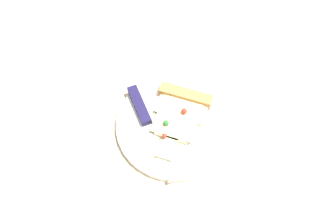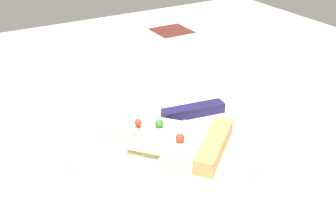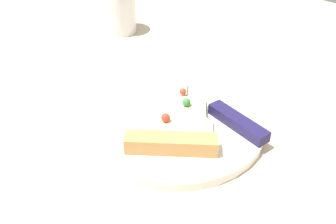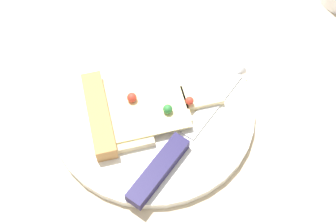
{
  "view_description": "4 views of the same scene",
  "coord_description": "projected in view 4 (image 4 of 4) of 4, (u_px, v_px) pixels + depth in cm",
  "views": [
    {
      "loc": [
        -28.74,
        34.16,
        83.64
      ],
      "look_at": [
        11.74,
        9.63,
        2.52
      ],
      "focal_mm": 45.9,
      "sensor_mm": 36.0,
      "label": 1
    },
    {
      "loc": [
        -16.47,
        -34.79,
        33.65
      ],
      "look_at": [
        11.18,
        12.35,
        4.19
      ],
      "focal_mm": 46.03,
      "sensor_mm": 36.0,
      "label": 2
    },
    {
      "loc": [
        39.44,
        -23.76,
        34.28
      ],
      "look_at": [
        9.14,
        7.84,
        3.32
      ],
      "focal_mm": 41.02,
      "sensor_mm": 36.0,
      "label": 3
    },
    {
      "loc": [
        35.38,
        24.54,
        49.58
      ],
      "look_at": [
        9.01,
        11.49,
        2.06
      ],
      "focal_mm": 46.97,
      "sensor_mm": 36.0,
      "label": 4
    }
  ],
  "objects": [
    {
      "name": "plate",
      "position": [
        153.0,
        111.0,
        0.58
      ],
      "size": [
        26.43,
        26.43,
        1.31
      ],
      "primitive_type": "cylinder",
      "color": "white",
      "rests_on": "ground_plane"
    },
    {
      "name": "pizza_slice",
      "position": [
        133.0,
        109.0,
        0.56
      ],
      "size": [
        17.23,
        18.3,
        2.55
      ],
      "rotation": [
        0.0,
        0.0,
        0.71
      ],
      "color": "beige",
      "rests_on": "plate"
    },
    {
      "name": "ground_plane",
      "position": [
        126.0,
        50.0,
        0.66
      ],
      "size": [
        152.66,
        152.66,
        3.0
      ],
      "color": "#C6B293",
      "rests_on": "ground"
    },
    {
      "name": "knife",
      "position": [
        180.0,
        143.0,
        0.54
      ],
      "size": [
        24.03,
        5.84,
        2.45
      ],
      "rotation": [
        0.0,
        0.0,
        1.41
      ],
      "color": "silver",
      "rests_on": "plate"
    }
  ]
}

